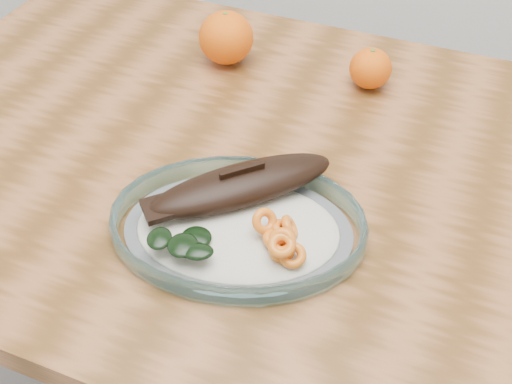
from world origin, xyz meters
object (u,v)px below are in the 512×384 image
at_px(plated_meal, 238,222).
at_px(orange_left, 226,38).
at_px(dining_table, 257,206).
at_px(orange_right, 370,68).

bearing_deg(plated_meal, orange_left, 100.58).
xyz_separation_m(dining_table, orange_left, (-0.14, 0.21, 0.14)).
distance_m(plated_meal, orange_right, 0.39).
height_order(dining_table, orange_right, orange_right).
relative_size(plated_meal, orange_right, 10.32).
height_order(dining_table, orange_left, orange_left).
height_order(dining_table, plated_meal, plated_meal).
xyz_separation_m(plated_meal, orange_right, (0.07, 0.38, 0.02)).
relative_size(plated_meal, orange_left, 7.61).
xyz_separation_m(plated_meal, orange_left, (-0.18, 0.36, 0.03)).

